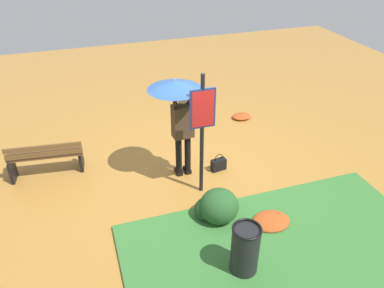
{
  "coord_description": "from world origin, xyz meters",
  "views": [
    {
      "loc": [
        1.88,
        5.81,
        4.46
      ],
      "look_at": [
        0.06,
        0.27,
        0.85
      ],
      "focal_mm": 35.4,
      "sensor_mm": 36.0,
      "label": 1
    }
  ],
  "objects_px": {
    "handbag": "(219,164)",
    "trash_bin": "(245,250)",
    "info_sign_post": "(202,122)",
    "person_with_umbrella": "(178,104)",
    "park_bench": "(46,157)"
  },
  "relations": [
    {
      "from": "person_with_umbrella",
      "to": "handbag",
      "type": "distance_m",
      "value": 1.63
    },
    {
      "from": "handbag",
      "to": "park_bench",
      "type": "bearing_deg",
      "value": -15.38
    },
    {
      "from": "handbag",
      "to": "park_bench",
      "type": "distance_m",
      "value": 3.37
    },
    {
      "from": "trash_bin",
      "to": "info_sign_post",
      "type": "bearing_deg",
      "value": -91.13
    },
    {
      "from": "info_sign_post",
      "to": "handbag",
      "type": "bearing_deg",
      "value": -136.77
    },
    {
      "from": "info_sign_post",
      "to": "person_with_umbrella",
      "type": "bearing_deg",
      "value": -67.95
    },
    {
      "from": "trash_bin",
      "to": "park_bench",
      "type": "bearing_deg",
      "value": -51.56
    },
    {
      "from": "person_with_umbrella",
      "to": "trash_bin",
      "type": "distance_m",
      "value": 2.78
    },
    {
      "from": "handbag",
      "to": "info_sign_post",
      "type": "bearing_deg",
      "value": 43.23
    },
    {
      "from": "handbag",
      "to": "trash_bin",
      "type": "xyz_separation_m",
      "value": [
        0.59,
        2.45,
        0.29
      ]
    },
    {
      "from": "info_sign_post",
      "to": "handbag",
      "type": "xyz_separation_m",
      "value": [
        -0.55,
        -0.51,
        -1.32
      ]
    },
    {
      "from": "person_with_umbrella",
      "to": "handbag",
      "type": "xyz_separation_m",
      "value": [
        -0.79,
        0.08,
        -1.42
      ]
    },
    {
      "from": "person_with_umbrella",
      "to": "trash_bin",
      "type": "xyz_separation_m",
      "value": [
        -0.2,
        2.53,
        -1.13
      ]
    },
    {
      "from": "person_with_umbrella",
      "to": "park_bench",
      "type": "distance_m",
      "value": 2.83
    },
    {
      "from": "person_with_umbrella",
      "to": "park_bench",
      "type": "height_order",
      "value": "person_with_umbrella"
    }
  ]
}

